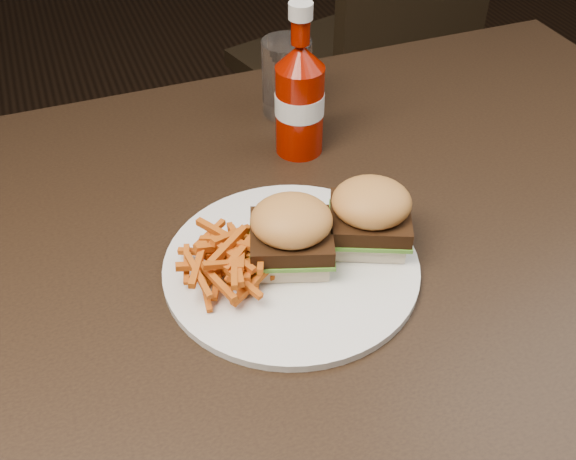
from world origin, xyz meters
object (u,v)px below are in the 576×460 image
object	(u,v)px
dining_table	(325,237)
chair_far	(349,66)
plate	(291,266)
tumbler	(287,78)
ketchup_bottle	(299,112)

from	to	relation	value
dining_table	chair_far	distance (m)	1.07
plate	tumbler	world-z (taller)	tumbler
plate	ketchup_bottle	xyz separation A→B (m)	(0.10, 0.22, 0.06)
plate	dining_table	bearing A→B (deg)	40.34
dining_table	plate	xyz separation A→B (m)	(-0.07, -0.06, 0.03)
plate	ketchup_bottle	bearing A→B (deg)	66.30
dining_table	tumbler	bearing A→B (deg)	79.31
chair_far	plate	bearing A→B (deg)	45.47
chair_far	tumbler	xyz separation A→B (m)	(-0.42, -0.65, 0.38)
tumbler	dining_table	bearing A→B (deg)	-100.69
dining_table	ketchup_bottle	size ratio (longest dim) A/B	9.30
dining_table	plate	bearing A→B (deg)	-139.66
chair_far	tumbler	bearing A→B (deg)	41.47
ketchup_bottle	tumbler	size ratio (longest dim) A/B	1.14
plate	chair_far	bearing A→B (deg)	60.85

